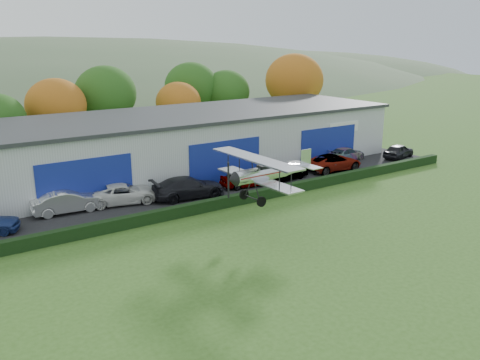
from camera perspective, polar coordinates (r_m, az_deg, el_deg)
ground at (r=25.10m, az=16.62°, el=-13.34°), size 300.00×300.00×0.00m
apron at (r=41.81m, az=-3.23°, el=-0.88°), size 48.00×9.00×0.05m
hedge at (r=37.84m, az=0.53°, el=-2.04°), size 46.00×0.60×0.80m
hangar at (r=48.04m, az=-5.54°, el=4.48°), size 40.60×12.60×5.30m
tree_belt at (r=57.43m, az=-15.50°, el=8.79°), size 75.70×13.22×10.12m
car_1 at (r=37.60m, az=-18.92°, el=-2.31°), size 4.97×2.02×1.60m
car_2 at (r=38.59m, az=-12.97°, el=-1.50°), size 5.69×3.56×1.47m
car_3 at (r=39.04m, az=-5.88°, el=-0.83°), size 5.92×2.92×1.66m
car_4 at (r=41.82m, az=0.68°, el=0.24°), size 4.53×2.42×1.47m
car_5 at (r=43.98m, az=5.23°, el=0.89°), size 4.39×2.08×1.39m
car_6 at (r=47.76m, az=10.47°, el=1.98°), size 5.69×2.80×1.55m
car_7 at (r=52.00m, az=11.86°, el=2.90°), size 4.89×2.56×1.35m
car_8 at (r=54.53m, az=17.46°, el=3.15°), size 4.54×2.67×1.45m
biplane at (r=32.11m, az=3.15°, el=0.98°), size 6.77×7.71×2.90m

